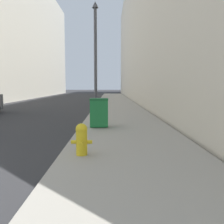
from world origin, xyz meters
TOP-DOWN VIEW (x-y plane):
  - sidewalk_right at (6.01, 18.00)m, footprint 3.76×60.00m
  - building_right_stone at (13.99, 26.00)m, footprint 12.00×60.00m
  - fire_hydrant at (4.68, 1.71)m, footprint 0.51×0.40m
  - trash_bin at (4.94, 5.78)m, footprint 0.74×0.59m
  - lamppost at (4.53, 10.56)m, footprint 0.37×0.37m

SIDE VIEW (x-z plane):
  - sidewalk_right at x=6.01m, z-range 0.00..0.12m
  - fire_hydrant at x=4.68m, z-range 0.14..0.92m
  - trash_bin at x=4.94m, z-range 0.14..1.31m
  - lamppost at x=4.53m, z-range 0.23..6.70m
  - building_right_stone at x=13.99m, z-range 0.00..17.75m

